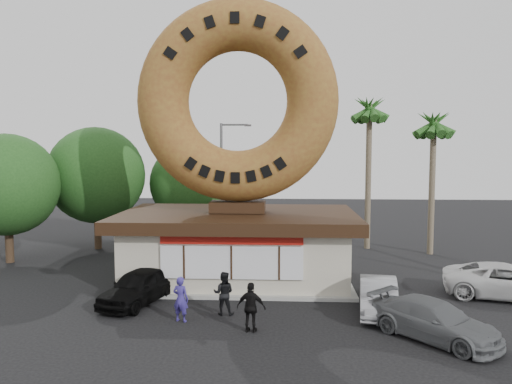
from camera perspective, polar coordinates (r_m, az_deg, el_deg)
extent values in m
plane|color=black|center=(18.75, -3.75, -14.70)|extent=(90.00, 90.00, 0.00)
cube|color=beige|center=(24.10, -2.08, -6.53)|extent=(10.00, 6.00, 3.00)
cube|color=#999993|center=(24.43, -2.07, -9.80)|extent=(10.60, 6.60, 0.15)
cube|color=#3F3F3F|center=(23.84, -2.09, -2.88)|extent=(10.00, 6.00, 0.10)
cube|color=black|center=(23.85, -2.09, -3.00)|extent=(11.20, 7.20, 0.55)
cube|color=silver|center=(21.13, -2.82, -8.05)|extent=(6.00, 0.12, 1.40)
cube|color=#A3150E|center=(20.90, -2.84, -5.39)|extent=(6.00, 0.10, 0.45)
cube|color=black|center=(23.78, -2.10, -1.68)|extent=(2.60, 1.40, 0.50)
torus|color=olive|center=(23.72, -2.13, 10.32)|extent=(9.43, 2.40, 9.43)
cylinder|color=#473321|center=(32.99, -17.65, -3.37)|extent=(0.44, 0.44, 3.30)
sphere|color=#1D4518|center=(32.70, -17.79, 1.84)|extent=(6.00, 6.00, 6.00)
cylinder|color=#473321|center=(33.45, -7.55, -3.44)|extent=(0.44, 0.44, 2.86)
sphere|color=#1D4518|center=(33.17, -7.60, 1.01)|extent=(5.20, 5.20, 5.20)
cylinder|color=#473321|center=(30.90, -26.39, -4.42)|extent=(0.44, 0.44, 3.08)
sphere|color=#1D4518|center=(30.59, -26.59, 0.77)|extent=(5.60, 5.60, 5.60)
cylinder|color=#726651|center=(32.03, 12.71, 1.63)|extent=(0.36, 0.36, 9.00)
cylinder|color=#726651|center=(31.39, 19.46, 0.49)|extent=(0.36, 0.36, 8.00)
cylinder|color=#59595E|center=(33.85, -3.96, 1.07)|extent=(0.18, 0.18, 8.00)
cylinder|color=#59595E|center=(33.71, -2.47, 7.69)|extent=(1.80, 0.12, 0.12)
cube|color=#59595E|center=(33.64, -0.93, 7.62)|extent=(0.45, 0.20, 0.12)
imported|color=navy|center=(18.81, -8.60, -12.00)|extent=(0.70, 0.56, 1.67)
imported|color=black|center=(19.38, -3.72, -11.46)|extent=(0.84, 0.67, 1.65)
imported|color=black|center=(17.59, -0.55, -13.05)|extent=(1.08, 0.61, 1.73)
imported|color=black|center=(21.23, -13.32, -10.48)|extent=(2.80, 4.40, 1.40)
imported|color=gray|center=(20.15, 13.81, -11.48)|extent=(1.94, 4.11, 1.30)
imported|color=slate|center=(18.03, 19.72, -13.65)|extent=(4.33, 4.47, 1.28)
imported|color=silver|center=(23.89, 26.85, -9.10)|extent=(5.62, 3.63, 1.44)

